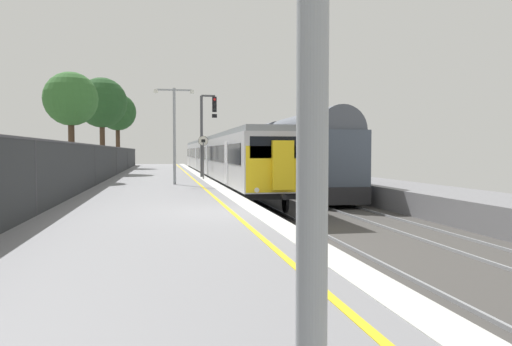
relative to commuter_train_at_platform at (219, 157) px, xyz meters
The scene contains 10 objects.
ground 24.78m from the commuter_train_at_platform, 88.74° to the right, with size 17.40×110.00×1.21m.
commuter_train_at_platform is the anchor object (origin of this frame).
freight_train_adjacent_track 5.54m from the commuter_train_at_platform, 43.58° to the right, with size 2.60×26.07×4.81m.
signal_gantry 6.04m from the commuter_train_at_platform, 105.18° to the right, with size 1.10×0.24×5.38m.
speed_limit_sign 8.24m from the commuter_train_at_platform, 102.95° to the right, with size 0.59×0.08×2.62m.
platform_lamp_mid 13.41m from the commuter_train_at_platform, 106.09° to the right, with size 2.00×0.20×4.87m.
platform_back_fence 25.83m from the commuter_train_at_platform, 106.98° to the right, with size 0.07×99.00×2.02m.
background_tree_left 17.30m from the commuter_train_at_platform, 121.25° to the left, with size 3.74×3.86×7.57m.
background_tree_centre 13.15m from the commuter_train_at_platform, 136.78° to the right, with size 3.02×3.02×6.15m.
background_tree_right 9.80m from the commuter_train_at_platform, behind, with size 3.79×3.79×7.29m.
Camera 1 is at (-2.23, -13.70, 1.66)m, focal length 35.12 mm.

